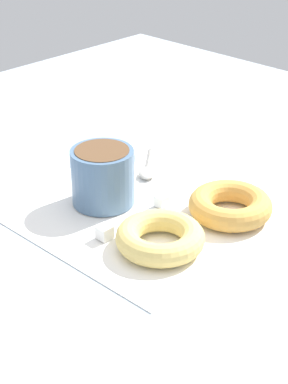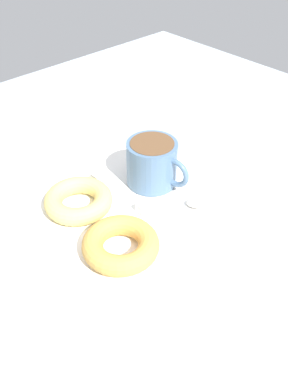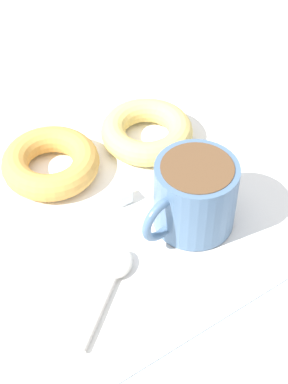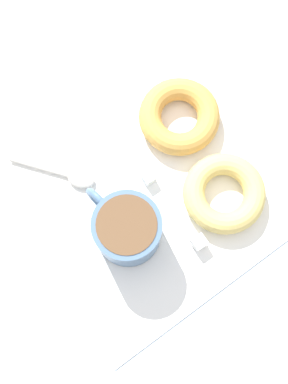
{
  "view_description": "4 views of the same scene",
  "coord_description": "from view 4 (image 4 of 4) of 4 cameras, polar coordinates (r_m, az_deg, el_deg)",
  "views": [
    {
      "loc": [
        -56.27,
        -53.14,
        43.23
      ],
      "look_at": [
        -2.67,
        -1.53,
        2.3
      ],
      "focal_mm": 60.0,
      "sensor_mm": 36.0,
      "label": 1
    },
    {
      "loc": [
        35.88,
        -37.31,
        44.54
      ],
      "look_at": [
        -2.67,
        -1.53,
        2.3
      ],
      "focal_mm": 40.0,
      "sensor_mm": 36.0,
      "label": 2
    },
    {
      "loc": [
        22.93,
        37.22,
        50.53
      ],
      "look_at": [
        -2.67,
        -1.53,
        2.3
      ],
      "focal_mm": 60.0,
      "sensor_mm": 36.0,
      "label": 3
    },
    {
      "loc": [
        -15.37,
        7.36,
        68.83
      ],
      "look_at": [
        -2.67,
        -1.53,
        2.3
      ],
      "focal_mm": 50.0,
      "sensor_mm": 36.0,
      "label": 4
    }
  ],
  "objects": [
    {
      "name": "spoon",
      "position": [
        0.71,
        -7.82,
        1.65
      ],
      "size": [
        10.08,
        8.51,
        0.9
      ],
      "color": "#B7B2A8",
      "rests_on": "napkin"
    },
    {
      "name": "donut_near_cup",
      "position": [
        0.72,
        3.79,
        8.04
      ],
      "size": [
        10.86,
        10.86,
        3.0
      ],
      "primitive_type": "torus",
      "color": "gold",
      "rests_on": "napkin"
    },
    {
      "name": "sugar_cube_extra",
      "position": [
        0.7,
        0.51,
        1.55
      ],
      "size": [
        1.49,
        1.49,
        1.49
      ],
      "primitive_type": "cube",
      "color": "white",
      "rests_on": "napkin"
    },
    {
      "name": "ground_plane",
      "position": [
        0.72,
        -2.22,
        0.42
      ],
      "size": [
        120.0,
        120.0,
        2.0
      ],
      "primitive_type": "cube",
      "color": "#99A8B7"
    },
    {
      "name": "sugar_cube",
      "position": [
        0.69,
        5.9,
        -5.35
      ],
      "size": [
        1.69,
        1.69,
        1.69
      ],
      "primitive_type": "cube",
      "color": "white",
      "rests_on": "napkin"
    },
    {
      "name": "coffee_cup",
      "position": [
        0.65,
        -1.89,
        -3.92
      ],
      "size": [
        11.36,
        8.39,
        7.69
      ],
      "color": "slate",
      "rests_on": "napkin"
    },
    {
      "name": "napkin",
      "position": [
        0.7,
        -0.0,
        -0.4
      ],
      "size": [
        31.87,
        31.87,
        0.3
      ],
      "primitive_type": "cube",
      "rotation": [
        0.0,
        0.0,
        0.02
      ],
      "color": "white",
      "rests_on": "ground_plane"
    },
    {
      "name": "donut_far",
      "position": [
        0.7,
        8.55,
        -0.16
      ],
      "size": [
        10.73,
        10.73,
        2.86
      ],
      "primitive_type": "torus",
      "color": "#E5C66B",
      "rests_on": "napkin"
    }
  ]
}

